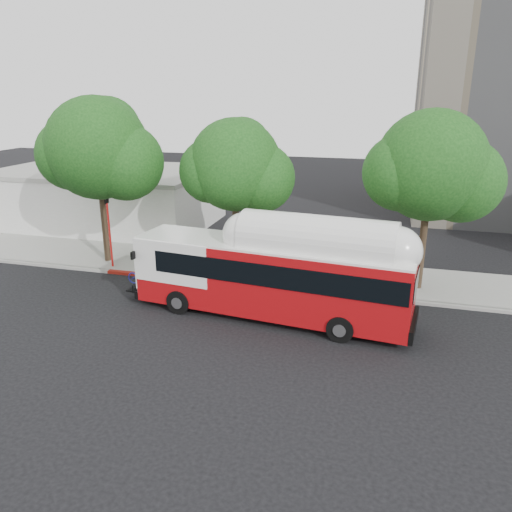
{
  "coord_description": "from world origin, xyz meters",
  "views": [
    {
      "loc": [
        7.16,
        -19.82,
        9.86
      ],
      "look_at": [
        0.99,
        3.0,
        2.07
      ],
      "focal_mm": 35.0,
      "sensor_mm": 36.0,
      "label": 1
    }
  ],
  "objects": [
    {
      "name": "street_tree_left",
      "position": [
        -8.53,
        5.56,
        6.6
      ],
      "size": [
        6.67,
        5.8,
        9.74
      ],
      "color": "#2D2116",
      "rests_on": "ground"
    },
    {
      "name": "ground",
      "position": [
        0.0,
        0.0,
        0.0
      ],
      "size": [
        120.0,
        120.0,
        0.0
      ],
      "primitive_type": "plane",
      "color": "black",
      "rests_on": "ground"
    },
    {
      "name": "red_curb_segment",
      "position": [
        -3.0,
        3.9,
        0.08
      ],
      "size": [
        10.0,
        0.32,
        0.16
      ],
      "primitive_type": "cube",
      "color": "maroon",
      "rests_on": "ground"
    },
    {
      "name": "street_tree_mid",
      "position": [
        -0.59,
        6.06,
        5.91
      ],
      "size": [
        5.75,
        5.0,
        8.62
      ],
      "color": "#2D2116",
      "rests_on": "ground"
    },
    {
      "name": "signal_pole",
      "position": [
        -8.14,
        4.59,
        2.12
      ],
      "size": [
        0.12,
        0.39,
        4.13
      ],
      "color": "red",
      "rests_on": "ground"
    },
    {
      "name": "transit_bus",
      "position": [
        2.38,
        0.64,
        1.86
      ],
      "size": [
        13.66,
        4.11,
        3.98
      ],
      "rotation": [
        0.0,
        0.0,
        -0.11
      ],
      "color": "#A10B0F",
      "rests_on": "ground"
    },
    {
      "name": "curb_strip",
      "position": [
        0.0,
        3.9,
        0.07
      ],
      "size": [
        60.0,
        0.3,
        0.15
      ],
      "primitive_type": "cube",
      "color": "gray",
      "rests_on": "ground"
    },
    {
      "name": "street_tree_right",
      "position": [
        9.44,
        5.86,
        6.26
      ],
      "size": [
        6.21,
        5.4,
        9.18
      ],
      "color": "#2D2116",
      "rests_on": "ground"
    },
    {
      "name": "sidewalk",
      "position": [
        0.0,
        6.5,
        0.07
      ],
      "size": [
        60.0,
        5.0,
        0.15
      ],
      "primitive_type": "cube",
      "color": "gray",
      "rests_on": "ground"
    },
    {
      "name": "low_commercial_bldg",
      "position": [
        -14.0,
        14.0,
        2.15
      ],
      "size": [
        16.2,
        10.2,
        4.25
      ],
      "color": "silver",
      "rests_on": "ground"
    }
  ]
}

